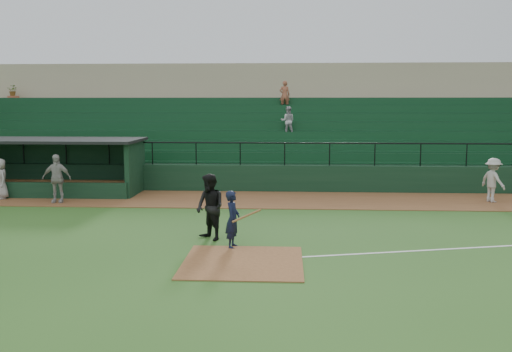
{
  "coord_description": "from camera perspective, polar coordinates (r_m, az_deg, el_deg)",
  "views": [
    {
      "loc": [
        1.07,
        -14.41,
        4.01
      ],
      "look_at": [
        0.0,
        5.0,
        1.4
      ],
      "focal_mm": 38.69,
      "sensor_mm": 36.0,
      "label": 1
    }
  ],
  "objects": [
    {
      "name": "ground",
      "position": [
        14.99,
        -1.06,
        -7.86
      ],
      "size": [
        90.0,
        90.0,
        0.0
      ],
      "primitive_type": "plane",
      "color": "#29551B",
      "rests_on": "ground"
    },
    {
      "name": "warning_track",
      "position": [
        22.79,
        0.42,
        -2.45
      ],
      "size": [
        40.0,
        4.0,
        0.03
      ],
      "primitive_type": "cube",
      "color": "brown",
      "rests_on": "ground"
    },
    {
      "name": "home_plate_dirt",
      "position": [
        14.03,
        -1.37,
        -8.89
      ],
      "size": [
        3.0,
        3.0,
        0.03
      ],
      "primitive_type": "cube",
      "color": "brown",
      "rests_on": "ground"
    },
    {
      "name": "stadium_structure",
      "position": [
        30.93,
        1.17,
        4.48
      ],
      "size": [
        38.0,
        13.08,
        6.4
      ],
      "color": "black",
      "rests_on": "ground"
    },
    {
      "name": "dugout",
      "position": [
        26.43,
        -21.03,
        1.32
      ],
      "size": [
        8.9,
        3.2,
        2.42
      ],
      "color": "black",
      "rests_on": "ground"
    },
    {
      "name": "batter_at_plate",
      "position": [
        15.24,
        -2.41,
        -4.51
      ],
      "size": [
        1.02,
        0.68,
        1.6
      ],
      "color": "black",
      "rests_on": "ground"
    },
    {
      "name": "umpire",
      "position": [
        16.14,
        -4.77,
        -3.23
      ],
      "size": [
        1.18,
        1.19,
        1.94
      ],
      "primitive_type": "imported",
      "rotation": [
        0.0,
        0.0,
        -0.81
      ],
      "color": "black",
      "rests_on": "ground"
    },
    {
      "name": "runner",
      "position": [
        23.99,
        23.3,
        -0.4
      ],
      "size": [
        1.08,
        1.31,
        1.77
      ],
      "primitive_type": "imported",
      "rotation": [
        0.0,
        0.0,
        2.01
      ],
      "color": "#ADA8A1",
      "rests_on": "warning_track"
    },
    {
      "name": "dugout_player_a",
      "position": [
        23.32,
        -19.92,
        -0.24
      ],
      "size": [
        1.17,
        0.56,
        1.94
      ],
      "primitive_type": "imported",
      "rotation": [
        0.0,
        0.0,
        0.08
      ],
      "color": "#A39D98",
      "rests_on": "warning_track"
    },
    {
      "name": "dugout_player_b",
      "position": [
        25.1,
        -24.87,
        -0.25
      ],
      "size": [
        0.96,
        0.96,
        1.68
      ],
      "primitive_type": "imported",
      "rotation": [
        0.0,
        0.0,
        -0.79
      ],
      "color": "gray",
      "rests_on": "warning_track"
    }
  ]
}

